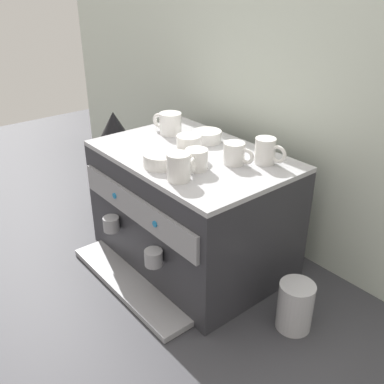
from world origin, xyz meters
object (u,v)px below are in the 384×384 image
at_px(milk_pitcher, 295,306).
at_px(espresso_machine, 191,209).
at_px(ceramic_bowl_1, 207,136).
at_px(ceramic_cup_5, 169,123).
at_px(ceramic_cup_2, 196,160).
at_px(ceramic_cup_0, 266,151).
at_px(ceramic_cup_3, 189,146).
at_px(ceramic_cup_4, 235,154).
at_px(coffee_grinder, 117,162).
at_px(ceramic_bowl_0, 162,160).
at_px(ceramic_cup_1, 178,166).

bearing_deg(milk_pitcher, espresso_machine, -178.35).
bearing_deg(ceramic_bowl_1, ceramic_cup_5, -161.20).
height_order(ceramic_cup_2, ceramic_bowl_1, ceramic_cup_2).
bearing_deg(ceramic_bowl_1, ceramic_cup_2, -48.72).
bearing_deg(ceramic_cup_0, milk_pitcher, -24.45).
height_order(ceramic_cup_3, ceramic_bowl_1, ceramic_cup_3).
height_order(ceramic_cup_0, ceramic_cup_4, ceramic_cup_0).
xyz_separation_m(ceramic_cup_3, coffee_grinder, (-0.50, 0.01, -0.22)).
height_order(espresso_machine, ceramic_cup_3, ceramic_cup_3).
bearing_deg(ceramic_bowl_0, milk_pitcher, 17.86).
distance_m(espresso_machine, ceramic_cup_3, 0.25).
height_order(ceramic_bowl_0, milk_pitcher, ceramic_bowl_0).
distance_m(ceramic_cup_5, coffee_grinder, 0.37).
relative_size(coffee_grinder, milk_pitcher, 2.90).
height_order(ceramic_cup_0, coffee_grinder, ceramic_cup_0).
bearing_deg(coffee_grinder, ceramic_cup_3, -1.01).
relative_size(ceramic_cup_0, ceramic_cup_1, 0.96).
bearing_deg(coffee_grinder, ceramic_cup_0, 11.56).
xyz_separation_m(ceramic_cup_1, ceramic_bowl_1, (-0.18, 0.27, -0.02)).
height_order(ceramic_cup_4, ceramic_bowl_1, ceramic_cup_4).
relative_size(ceramic_cup_4, ceramic_bowl_1, 1.02).
bearing_deg(ceramic_bowl_1, espresso_machine, -65.85).
distance_m(ceramic_cup_5, ceramic_bowl_0, 0.30).
xyz_separation_m(ceramic_cup_1, ceramic_bowl_0, (-0.11, 0.02, -0.02)).
height_order(ceramic_cup_2, coffee_grinder, ceramic_cup_2).
xyz_separation_m(ceramic_bowl_0, milk_pitcher, (0.45, 0.14, -0.36)).
distance_m(espresso_machine, ceramic_cup_1, 0.32).
bearing_deg(ceramic_cup_1, milk_pitcher, 26.28).
distance_m(ceramic_bowl_1, milk_pitcher, 0.64).
bearing_deg(ceramic_cup_3, coffee_grinder, 178.99).
relative_size(ceramic_cup_1, ceramic_cup_2, 1.18).
bearing_deg(coffee_grinder, ceramic_cup_4, 5.75).
bearing_deg(ceramic_cup_5, coffee_grinder, -164.79).
distance_m(ceramic_cup_0, coffee_grinder, 0.74).
bearing_deg(espresso_machine, ceramic_cup_1, -49.81).
bearing_deg(milk_pitcher, ceramic_cup_3, -175.75).
distance_m(ceramic_cup_2, milk_pitcher, 0.52).
bearing_deg(ceramic_bowl_1, ceramic_bowl_0, -73.78).
distance_m(ceramic_cup_0, ceramic_cup_3, 0.25).
xyz_separation_m(ceramic_cup_2, ceramic_cup_4, (0.04, 0.12, 0.00)).
relative_size(ceramic_cup_5, ceramic_bowl_1, 1.22).
bearing_deg(ceramic_cup_3, espresso_machine, 126.66).
bearing_deg(ceramic_cup_2, ceramic_bowl_0, -146.40).
height_order(ceramic_cup_2, ceramic_cup_4, ceramic_cup_4).
bearing_deg(ceramic_cup_4, milk_pitcher, -7.11).
bearing_deg(ceramic_bowl_1, coffee_grinder, -163.51).
xyz_separation_m(ceramic_cup_0, ceramic_cup_4, (-0.06, -0.08, -0.01)).
relative_size(ceramic_cup_0, ceramic_cup_5, 0.87).
distance_m(espresso_machine, ceramic_bowl_1, 0.26).
bearing_deg(espresso_machine, ceramic_cup_3, -53.34).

